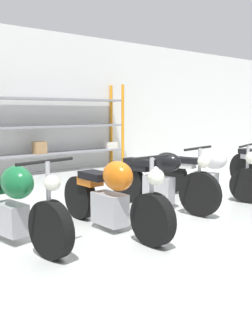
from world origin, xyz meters
TOP-DOWN VIEW (x-y plane):
  - ground_plane at (0.00, 0.00)m, footprint 30.00×30.00m
  - back_wall at (0.00, 5.03)m, footprint 30.00×0.08m
  - shelving_rack at (0.61, 4.65)m, footprint 5.01×0.63m
  - motorcycle_green at (-1.89, 0.17)m, footprint 0.71×2.08m
  - motorcycle_orange at (-0.69, -0.18)m, footprint 0.58×2.14m
  - motorcycle_black at (0.61, 0.26)m, footprint 0.73×2.08m
  - motorcycle_white at (1.83, 0.29)m, footprint 0.93×2.00m

SIDE VIEW (x-z plane):
  - ground_plane at x=0.00m, z-range 0.00..0.00m
  - motorcycle_white at x=1.83m, z-range -0.06..0.94m
  - motorcycle_orange at x=-0.69m, z-range -0.08..0.98m
  - motorcycle_black at x=0.61m, z-range -0.06..0.98m
  - motorcycle_green at x=-1.89m, z-range -0.06..1.00m
  - shelving_rack at x=0.61m, z-range 0.01..2.31m
  - back_wall at x=0.00m, z-range 0.00..3.60m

